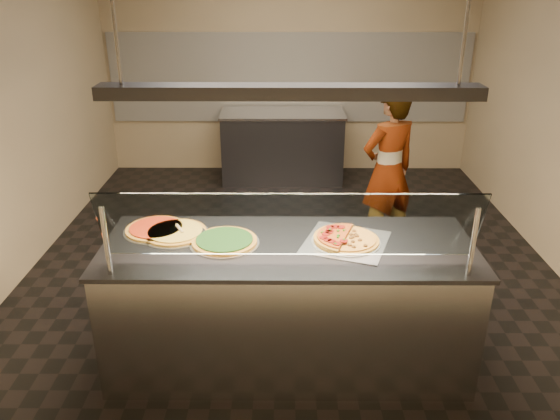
{
  "coord_description": "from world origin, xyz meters",
  "views": [
    {
      "loc": [
        -0.08,
        -4.57,
        2.59
      ],
      "look_at": [
        -0.11,
        -0.93,
        1.02
      ],
      "focal_mm": 35.0,
      "sensor_mm": 36.0,
      "label": 1
    }
  ],
  "objects_px": {
    "serving_counter": "(288,303)",
    "pizza_tomato": "(156,228)",
    "sneeze_guard": "(289,226)",
    "half_pizza_pepperoni": "(330,237)",
    "perforated_tray": "(346,241)",
    "pizza_spatula": "(187,230)",
    "worker": "(388,171)",
    "pizza_spinach": "(225,241)",
    "prep_table": "(283,146)",
    "pizza_cheese": "(175,232)",
    "heat_lamp_housing": "(290,92)",
    "half_pizza_sausage": "(361,239)"
  },
  "relations": [
    {
      "from": "serving_counter",
      "to": "pizza_tomato",
      "type": "height_order",
      "value": "pizza_tomato"
    },
    {
      "from": "sneeze_guard",
      "to": "half_pizza_pepperoni",
      "type": "bearing_deg",
      "value": 53.59
    },
    {
      "from": "perforated_tray",
      "to": "pizza_spatula",
      "type": "distance_m",
      "value": 1.1
    },
    {
      "from": "perforated_tray",
      "to": "worker",
      "type": "height_order",
      "value": "worker"
    },
    {
      "from": "pizza_spinach",
      "to": "worker",
      "type": "distance_m",
      "value": 2.3
    },
    {
      "from": "pizza_spatula",
      "to": "worker",
      "type": "bearing_deg",
      "value": 44.38
    },
    {
      "from": "perforated_tray",
      "to": "pizza_spatula",
      "type": "bearing_deg",
      "value": 173.67
    },
    {
      "from": "sneeze_guard",
      "to": "pizza_spatula",
      "type": "relative_size",
      "value": 8.83
    },
    {
      "from": "perforated_tray",
      "to": "pizza_tomato",
      "type": "distance_m",
      "value": 1.33
    },
    {
      "from": "pizza_spinach",
      "to": "pizza_tomato",
      "type": "xyz_separation_m",
      "value": [
        -0.5,
        0.2,
        -0.0
      ]
    },
    {
      "from": "sneeze_guard",
      "to": "perforated_tray",
      "type": "xyz_separation_m",
      "value": [
        0.39,
        0.38,
        -0.29
      ]
    },
    {
      "from": "pizza_spinach",
      "to": "prep_table",
      "type": "relative_size",
      "value": 0.29
    },
    {
      "from": "serving_counter",
      "to": "pizza_cheese",
      "type": "relative_size",
      "value": 5.38
    },
    {
      "from": "half_pizza_pepperoni",
      "to": "pizza_tomato",
      "type": "distance_m",
      "value": 1.23
    },
    {
      "from": "half_pizza_pepperoni",
      "to": "worker",
      "type": "distance_m",
      "value": 1.93
    },
    {
      "from": "pizza_spatula",
      "to": "heat_lamp_housing",
      "type": "xyz_separation_m",
      "value": [
        0.71,
        -0.16,
        0.99
      ]
    },
    {
      "from": "serving_counter",
      "to": "half_pizza_sausage",
      "type": "bearing_deg",
      "value": 4.34
    },
    {
      "from": "prep_table",
      "to": "worker",
      "type": "xyz_separation_m",
      "value": [
        1.04,
        -2.03,
        0.36
      ]
    },
    {
      "from": "pizza_cheese",
      "to": "serving_counter",
      "type": "bearing_deg",
      "value": -11.49
    },
    {
      "from": "serving_counter",
      "to": "worker",
      "type": "xyz_separation_m",
      "value": [
        0.99,
        1.82,
        0.36
      ]
    },
    {
      "from": "sneeze_guard",
      "to": "half_pizza_pepperoni",
      "type": "height_order",
      "value": "sneeze_guard"
    },
    {
      "from": "prep_table",
      "to": "heat_lamp_housing",
      "type": "height_order",
      "value": "heat_lamp_housing"
    },
    {
      "from": "pizza_cheese",
      "to": "sneeze_guard",
      "type": "bearing_deg",
      "value": -32.58
    },
    {
      "from": "prep_table",
      "to": "pizza_spinach",
      "type": "bearing_deg",
      "value": -95.71
    },
    {
      "from": "half_pizza_pepperoni",
      "to": "heat_lamp_housing",
      "type": "relative_size",
      "value": 0.21
    },
    {
      "from": "sneeze_guard",
      "to": "worker",
      "type": "xyz_separation_m",
      "value": [
        0.99,
        2.17,
        -0.4
      ]
    },
    {
      "from": "pizza_cheese",
      "to": "half_pizza_sausage",
      "type": "bearing_deg",
      "value": -5.51
    },
    {
      "from": "pizza_spinach",
      "to": "prep_table",
      "type": "bearing_deg",
      "value": 84.29
    },
    {
      "from": "half_pizza_pepperoni",
      "to": "worker",
      "type": "height_order",
      "value": "worker"
    },
    {
      "from": "half_pizza_pepperoni",
      "to": "pizza_cheese",
      "type": "xyz_separation_m",
      "value": [
        -1.07,
        0.12,
        -0.02
      ]
    },
    {
      "from": "half_pizza_pepperoni",
      "to": "pizza_cheese",
      "type": "height_order",
      "value": "half_pizza_pepperoni"
    },
    {
      "from": "pizza_spinach",
      "to": "prep_table",
      "type": "xyz_separation_m",
      "value": [
        0.38,
        3.83,
        -0.48
      ]
    },
    {
      "from": "worker",
      "to": "serving_counter",
      "type": "bearing_deg",
      "value": 34.79
    },
    {
      "from": "pizza_spatula",
      "to": "prep_table",
      "type": "bearing_deg",
      "value": 79.91
    },
    {
      "from": "half_pizza_pepperoni",
      "to": "prep_table",
      "type": "height_order",
      "value": "half_pizza_pepperoni"
    },
    {
      "from": "serving_counter",
      "to": "perforated_tray",
      "type": "bearing_deg",
      "value": 5.51
    },
    {
      "from": "half_pizza_pepperoni",
      "to": "half_pizza_sausage",
      "type": "distance_m",
      "value": 0.21
    },
    {
      "from": "pizza_tomato",
      "to": "heat_lamp_housing",
      "type": "bearing_deg",
      "value": -13.14
    },
    {
      "from": "prep_table",
      "to": "heat_lamp_housing",
      "type": "distance_m",
      "value": 4.13
    },
    {
      "from": "pizza_cheese",
      "to": "prep_table",
      "type": "xyz_separation_m",
      "value": [
        0.74,
        3.69,
        -0.48
      ]
    },
    {
      "from": "pizza_cheese",
      "to": "pizza_tomato",
      "type": "xyz_separation_m",
      "value": [
        -0.15,
        0.06,
        -0.0
      ]
    },
    {
      "from": "pizza_spatula",
      "to": "pizza_cheese",
      "type": "bearing_deg",
      "value": 178.84
    },
    {
      "from": "pizza_cheese",
      "to": "perforated_tray",
      "type": "bearing_deg",
      "value": -5.97
    },
    {
      "from": "half_pizza_sausage",
      "to": "worker",
      "type": "xyz_separation_m",
      "value": [
        0.51,
        1.78,
        -0.14
      ]
    },
    {
      "from": "sneeze_guard",
      "to": "pizza_tomato",
      "type": "bearing_deg",
      "value": 148.99
    },
    {
      "from": "pizza_spinach",
      "to": "worker",
      "type": "bearing_deg",
      "value": 51.61
    },
    {
      "from": "half_pizza_sausage",
      "to": "pizza_cheese",
      "type": "bearing_deg",
      "value": 174.49
    },
    {
      "from": "half_pizza_sausage",
      "to": "pizza_spatula",
      "type": "xyz_separation_m",
      "value": [
        -1.19,
        0.12,
        0.0
      ]
    },
    {
      "from": "half_pizza_sausage",
      "to": "heat_lamp_housing",
      "type": "xyz_separation_m",
      "value": [
        -0.49,
        -0.04,
        0.99
      ]
    },
    {
      "from": "half_pizza_sausage",
      "to": "pizza_spatula",
      "type": "relative_size",
      "value": 1.89
    }
  ]
}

